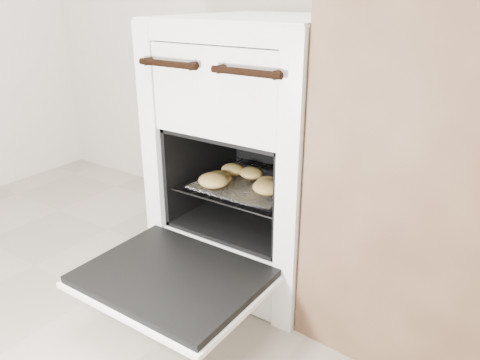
# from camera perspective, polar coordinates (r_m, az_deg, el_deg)

# --- Properties ---
(stove) EXTENTS (0.56, 0.63, 0.86)m
(stove) POSITION_cam_1_polar(r_m,az_deg,el_deg) (1.59, 2.78, 3.07)
(stove) COLOR white
(stove) RESTS_ON ground
(oven_door) EXTENTS (0.51, 0.39, 0.04)m
(oven_door) POSITION_cam_1_polar(r_m,az_deg,el_deg) (1.36, -8.24, -11.80)
(oven_door) COLOR black
(oven_door) RESTS_ON stove
(oven_rack) EXTENTS (0.41, 0.39, 0.01)m
(oven_rack) POSITION_cam_1_polar(r_m,az_deg,el_deg) (1.57, 1.54, -0.48)
(oven_rack) COLOR black
(oven_rack) RESTS_ON stove
(foil_sheet) EXTENTS (0.32, 0.28, 0.01)m
(foil_sheet) POSITION_cam_1_polar(r_m,az_deg,el_deg) (1.56, 1.17, -0.50)
(foil_sheet) COLOR white
(foil_sheet) RESTS_ON oven_rack
(baked_rolls) EXTENTS (0.30, 0.25, 0.04)m
(baked_rolls) POSITION_cam_1_polar(r_m,az_deg,el_deg) (1.53, -0.03, 0.13)
(baked_rolls) COLOR tan
(baked_rolls) RESTS_ON foil_sheet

